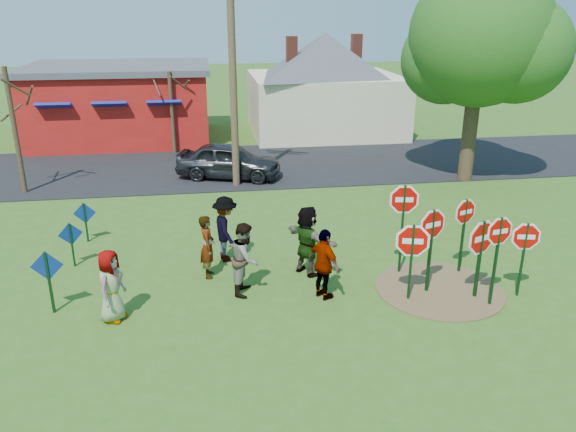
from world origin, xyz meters
The scene contains 26 objects.
ground centered at (0.00, 0.00, 0.00)m, with size 120.00×120.00×0.00m, color #325C1A.
road centered at (0.00, 11.50, 0.02)m, with size 120.00×7.50×0.04m, color black.
dirt_patch centered at (4.50, -1.00, 0.01)m, with size 3.20×3.20×0.03m, color brown.
red_building centered at (-5.50, 17.99, 1.97)m, with size 9.40×7.69×3.90m.
cream_house centered at (5.50, 18.00, 2.92)m, with size 9.40×9.40×6.50m.
stop_sign_a centered at (3.55, -1.35, 1.40)m, with size 1.08×0.29×2.10m.
stop_sign_b centered at (3.82, 0.10, 1.86)m, with size 1.03×0.19×2.59m.
stop_sign_c centered at (5.39, -1.92, 1.66)m, with size 0.91×0.20×2.37m.
stop_sign_d centered at (5.42, -0.12, 1.56)m, with size 0.88×0.33×2.19m.
stop_sign_e centered at (5.21, -1.49, 1.44)m, with size 1.09×0.46×2.16m.
stop_sign_f centered at (6.29, -1.57, 1.44)m, with size 0.92×0.21×2.04m.
stop_sign_g centered at (4.14, -1.04, 1.60)m, with size 0.99×0.37×2.32m.
blue_diamond_b centered at (-4.87, -0.74, 0.97)m, with size 0.72×0.07×1.56m.
blue_diamond_c centered at (-4.90, 1.79, 0.79)m, with size 0.62×0.22×1.28m.
blue_diamond_d centered at (-4.85, 3.53, 0.77)m, with size 0.65×0.07×1.25m.
person_a centered at (-3.42, -1.28, 0.86)m, with size 0.84×0.54×1.71m, color #3F5589.
person_b centered at (-1.24, 0.63, 0.85)m, with size 0.62×0.41×1.71m, color #1F725C.
person_c centered at (-0.33, -0.38, 0.92)m, with size 0.89×0.70×1.84m, color brown.
person_d centered at (-0.73, 1.59, 0.93)m, with size 1.21×0.69×1.87m, color #34343A.
person_e centered at (1.52, -0.98, 0.90)m, with size 1.05×0.44×1.80m, color #462C4F.
person_f centered at (1.36, 0.42, 0.95)m, with size 1.76×0.56×1.90m, color #1B4F22.
suv centered at (-0.26, 9.62, 0.77)m, with size 1.71×4.26×1.45m, color #2E2F34.
utility_pole centered at (-0.03, 8.57, 4.75)m, with size 2.08×0.98×9.03m.
leafy_tree centered at (9.47, 7.98, 5.41)m, with size 5.91×5.39×8.40m.
bare_tree_west centered at (-8.11, 8.81, 3.06)m, with size 1.80×1.80×4.73m.
bare_tree_east centered at (-2.68, 14.24, 2.53)m, with size 1.80×1.80×3.91m.
Camera 1 is at (-1.14, -12.94, 6.71)m, focal length 35.00 mm.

